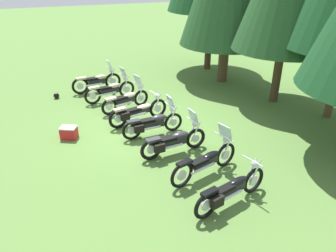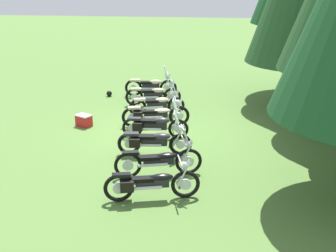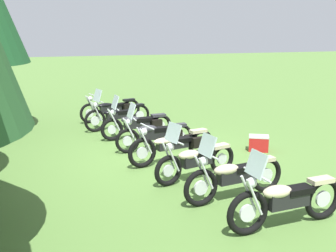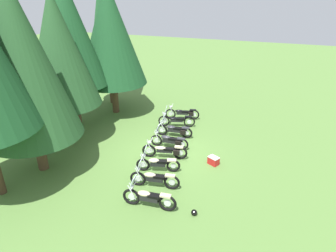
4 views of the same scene
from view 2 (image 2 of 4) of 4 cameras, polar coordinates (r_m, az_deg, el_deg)
ground_plane at (r=14.88m, az=-1.93°, el=-0.81°), size 80.00×80.00×0.00m
motorcycle_0 at (r=19.06m, az=-2.20°, el=5.34°), size 0.74×2.30×1.39m
motorcycle_1 at (r=17.74m, az=-1.86°, el=4.22°), size 0.72×2.27×1.38m
motorcycle_2 at (r=16.52m, az=-1.37°, el=2.97°), size 0.87×2.10×1.35m
motorcycle_3 at (r=15.29m, az=-1.80°, el=1.54°), size 0.89×2.38×1.02m
motorcycle_4 at (r=14.20m, az=-1.80°, el=0.18°), size 0.77×2.21×1.35m
motorcycle_5 at (r=12.89m, az=-1.91°, el=-1.93°), size 0.69×2.24×1.35m
motorcycle_6 at (r=11.57m, az=-1.10°, el=-4.48°), size 0.92×2.31×1.38m
motorcycle_7 at (r=10.42m, az=-2.38°, el=-7.54°), size 0.87×2.28×1.01m
picnic_cooler at (r=15.68m, az=-11.04°, el=0.73°), size 0.57×0.64×0.42m
dropped_helmet at (r=19.34m, az=-7.77°, el=4.26°), size 0.25×0.25×0.25m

